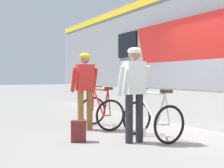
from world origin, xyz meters
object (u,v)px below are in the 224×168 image
Objects in this scene: cyclist_far_in_red at (85,84)px; bicycle_near_white at (152,119)px; cyclist_near_in_white at (134,86)px; bicycle_far_red at (101,111)px; backpack_on_platform at (78,131)px; water_bottle_near_the_bikes at (144,132)px.

bicycle_near_white is at bearing -65.74° from cyclist_far_in_red.
cyclist_near_in_white reaches higher than bicycle_far_red.
cyclist_far_in_red reaches higher than backpack_on_platform.
cyclist_near_in_white is 1.62× the size of bicycle_near_white.
bicycle_near_white is (0.47, 0.09, -0.65)m from cyclist_near_in_white.
cyclist_near_in_white reaches higher than bicycle_near_white.
cyclist_near_in_white reaches higher than backpack_on_platform.
water_bottle_near_the_bikes is at bearing 15.01° from backpack_on_platform.
backpack_on_platform is (-0.63, -1.14, -0.85)m from cyclist_far_in_red.
bicycle_near_white reaches higher than water_bottle_near_the_bikes.
bicycle_near_white is 1.45m from backpack_on_platform.
bicycle_far_red reaches higher than water_bottle_near_the_bikes.
cyclist_far_in_red is at bearing -171.16° from bicycle_far_red.
cyclist_far_in_red is 1.78m from water_bottle_near_the_bikes.
backpack_on_platform is at bearing -119.09° from cyclist_far_in_red.
bicycle_near_white is at bearing -80.68° from bicycle_far_red.
cyclist_far_in_red reaches higher than bicycle_near_white.
bicycle_far_red reaches higher than backpack_on_platform.
backpack_on_platform is (-1.36, 0.47, -0.20)m from bicycle_near_white.
cyclist_near_in_white is 1.35m from backpack_on_platform.
water_bottle_near_the_bikes is (0.74, -1.31, -0.96)m from cyclist_far_in_red.
cyclist_far_in_red reaches higher than bicycle_far_red.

